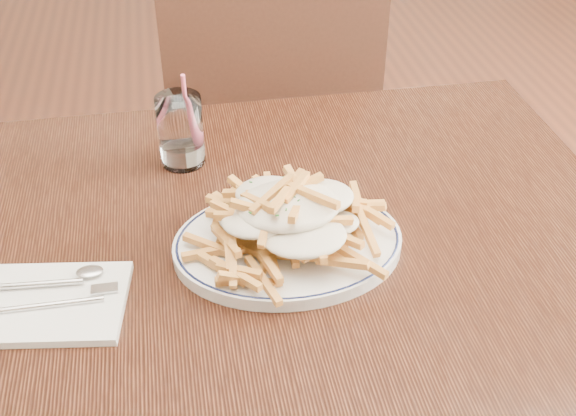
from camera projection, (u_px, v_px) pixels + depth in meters
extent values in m
cube|color=black|center=(211.00, 258.00, 0.99)|extent=(1.20, 0.80, 0.04)
cylinder|color=black|center=(461.00, 257.00, 1.56)|extent=(0.05, 0.05, 0.71)
cube|color=black|center=(262.00, 139.00, 1.77)|extent=(0.45, 0.45, 0.04)
cube|color=black|center=(275.00, 77.00, 1.45)|extent=(0.45, 0.05, 0.49)
cylinder|color=black|center=(318.00, 170.00, 2.09)|extent=(0.04, 0.04, 0.43)
cylinder|color=black|center=(187.00, 184.00, 2.03)|extent=(0.04, 0.04, 0.43)
cylinder|color=black|center=(352.00, 253.00, 1.79)|extent=(0.04, 0.04, 0.43)
cylinder|color=black|center=(199.00, 272.00, 1.73)|extent=(0.04, 0.04, 0.43)
torus|color=black|center=(288.00, 241.00, 0.96)|extent=(0.27, 0.27, 0.01)
ellipsoid|color=white|center=(288.00, 203.00, 0.92)|extent=(0.23, 0.20, 0.03)
cube|color=white|center=(38.00, 303.00, 0.88)|extent=(0.23, 0.17, 0.01)
cylinder|color=white|center=(181.00, 130.00, 1.11)|extent=(0.07, 0.07, 0.11)
cylinder|color=white|center=(183.00, 152.00, 1.13)|extent=(0.06, 0.06, 0.03)
cylinder|color=#EE5A75|center=(186.00, 114.00, 1.10)|extent=(0.01, 0.04, 0.15)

